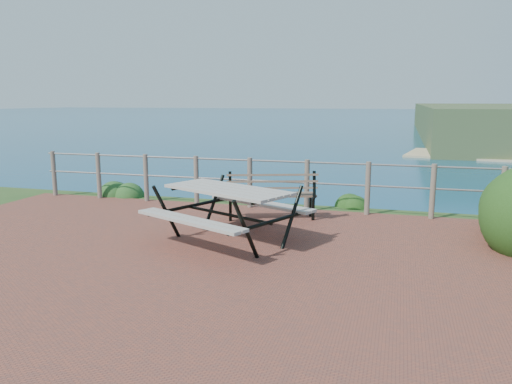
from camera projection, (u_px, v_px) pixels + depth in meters
The scene contains 7 objects.
ground at pixel (179, 258), 6.86m from camera, with size 10.00×7.00×0.12m, color brown.
ocean at pixel (395, 105), 195.72m from camera, with size 1200.00×1200.00×0.00m, color #125A70.
safety_railing at pixel (250, 180), 9.92m from camera, with size 9.40×0.10×1.00m.
picnic_table at pixel (228, 209), 7.47m from camera, with size 2.13×1.58×0.83m.
park_bench at pixel (271, 187), 8.96m from camera, with size 1.64×0.89×0.90m.
shrub_lip_west at pixel (126, 195), 11.40m from camera, with size 0.74×0.74×0.46m, color #1E5120.
shrub_lip_east at pixel (352, 205), 10.31m from camera, with size 0.67×0.67×0.37m, color #234916.
Camera 1 is at (2.85, -6.03, 2.15)m, focal length 35.00 mm.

